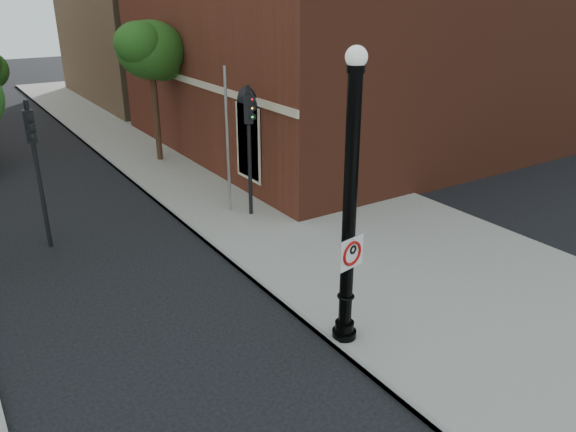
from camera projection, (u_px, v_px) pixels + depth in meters
ground at (255, 390)px, 10.36m from camera, size 120.00×120.00×0.00m
sidewalk_right at (261, 184)px, 21.14m from camera, size 8.00×60.00×0.12m
curb_edge at (161, 204)px, 19.15m from camera, size 0.10×60.00×0.14m
brick_wall_building at (396, 3)px, 26.97m from camera, size 22.30×16.30×12.50m
lamppost at (349, 220)px, 10.75m from camera, size 0.51×0.51×5.99m
no_parking_sign at (352, 253)px, 10.86m from camera, size 0.64×0.16×0.65m
traffic_signal_left at (34, 151)px, 15.09m from camera, size 0.29×0.36×4.20m
traffic_signal_right at (249, 131)px, 17.15m from camera, size 0.34×0.37×4.23m
utility_pole at (228, 143)px, 17.63m from camera, size 0.10×0.10×4.76m
street_tree_c at (151, 51)px, 22.43m from camera, size 3.20×2.90×5.77m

